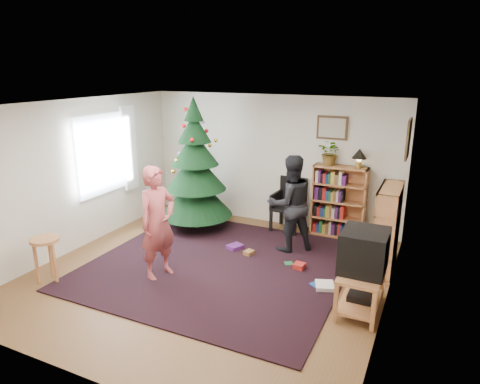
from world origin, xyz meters
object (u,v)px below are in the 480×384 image
at_px(tv_stand, 361,286).
at_px(person_by_chair, 290,204).
at_px(christmas_tree, 195,175).
at_px(bookshelf_back, 339,201).
at_px(picture_right, 409,139).
at_px(person_standing, 158,223).
at_px(picture_back, 332,128).
at_px(potted_plant, 331,153).
at_px(stool, 45,248).
at_px(armchair, 290,202).
at_px(bookshelf_right, 387,228).
at_px(table_lamp, 359,155).
at_px(crt_tv, 364,251).

distance_m(tv_stand, person_by_chair, 2.06).
distance_m(christmas_tree, bookshelf_back, 2.67).
bearing_deg(picture_right, person_standing, -145.69).
distance_m(picture_back, potted_plant, 0.44).
bearing_deg(person_standing, person_by_chair, -22.81).
distance_m(picture_right, potted_plant, 1.48).
bearing_deg(stool, picture_back, 49.50).
relative_size(bookshelf_back, potted_plant, 2.84).
bearing_deg(picture_back, armchair, -165.99).
distance_m(picture_back, christmas_tree, 2.64).
relative_size(bookshelf_back, bookshelf_right, 1.00).
bearing_deg(christmas_tree, person_standing, -74.75).
distance_m(bookshelf_right, person_standing, 3.41).
bearing_deg(stool, bookshelf_right, 30.00).
bearing_deg(bookshelf_back, person_standing, -126.54).
height_order(picture_back, stool, picture_back).
bearing_deg(bookshelf_back, picture_right, -28.32).
xyz_separation_m(armchair, stool, (-2.46, -3.50, -0.01)).
bearing_deg(bookshelf_back, picture_back, 149.60).
distance_m(person_by_chair, potted_plant, 1.28).
bearing_deg(person_by_chair, table_lamp, -173.69).
bearing_deg(bookshelf_right, bookshelf_back, 42.79).
distance_m(armchair, person_by_chair, 1.05).
height_order(picture_right, potted_plant, picture_right).
height_order(armchair, potted_plant, potted_plant).
bearing_deg(christmas_tree, picture_right, 2.64).
distance_m(picture_back, armchair, 1.58).
bearing_deg(crt_tv, bookshelf_back, 109.34).
bearing_deg(tv_stand, picture_right, 81.92).
distance_m(picture_right, crt_tv, 2.14).
xyz_separation_m(christmas_tree, armchair, (1.63, 0.72, -0.51)).
bearing_deg(christmas_tree, picture_back, 21.15).
height_order(stool, potted_plant, potted_plant).
height_order(picture_back, bookshelf_right, picture_back).
height_order(person_by_chair, table_lamp, table_lamp).
height_order(picture_right, bookshelf_right, picture_right).
bearing_deg(person_by_chair, crt_tv, 93.81).
distance_m(tv_stand, table_lamp, 2.73).
relative_size(crt_tv, armchair, 0.61).
distance_m(picture_back, person_standing, 3.53).
distance_m(bookshelf_right, person_by_chair, 1.56).
xyz_separation_m(picture_right, table_lamp, (-0.79, 0.59, -0.42)).
bearing_deg(table_lamp, picture_back, 165.71).
relative_size(picture_right, christmas_tree, 0.24).
xyz_separation_m(picture_right, bookshelf_back, (-1.09, 0.59, -1.29)).
bearing_deg(person_by_chair, bookshelf_back, -162.51).
bearing_deg(person_standing, stool, 138.12).
relative_size(picture_back, stool, 0.83).
bearing_deg(armchair, christmas_tree, -152.69).
bearing_deg(picture_right, armchair, 164.48).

